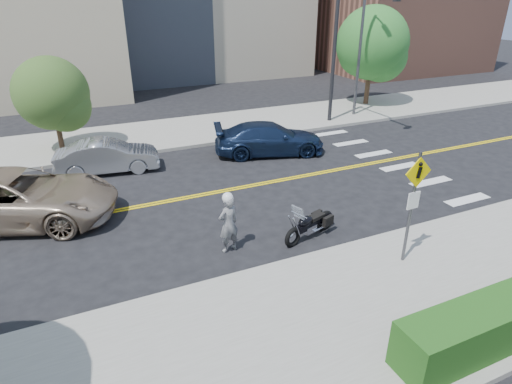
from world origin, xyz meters
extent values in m
plane|color=black|center=(0.00, 0.00, 0.00)|extent=(120.00, 120.00, 0.00)
cube|color=#9E9B91|center=(0.00, -7.50, 0.07)|extent=(60.00, 5.00, 0.15)
cube|color=#9E9B91|center=(0.00, 7.50, 0.07)|extent=(60.00, 5.00, 0.15)
cylinder|color=#4C4C51|center=(12.00, 6.50, 4.15)|extent=(0.16, 0.16, 8.00)
cylinder|color=black|center=(10.00, 6.00, 3.65)|extent=(0.20, 0.20, 7.00)
cylinder|color=#4C4C51|center=(4.20, -6.30, 1.65)|extent=(0.08, 0.08, 3.00)
cube|color=#F9D800|center=(4.20, -6.33, 2.65)|extent=(0.78, 0.03, 0.78)
cube|color=white|center=(4.20, -6.33, 1.90)|extent=(0.35, 0.03, 0.45)
imported|color=#B2B1B6|center=(0.29, -3.76, 0.84)|extent=(0.69, 0.54, 1.67)
sphere|color=white|center=(0.29, -3.76, 1.63)|extent=(0.30, 0.30, 0.30)
imported|color=tan|center=(-5.03, 0.50, 0.82)|extent=(6.51, 4.66, 1.65)
imported|color=#9C9EA3|center=(-1.99, 3.64, 0.65)|extent=(4.10, 1.93, 1.30)
imported|color=#182748|center=(4.79, 2.89, 0.70)|extent=(5.16, 3.19, 1.40)
cylinder|color=#382619|center=(-3.60, 6.76, 1.71)|extent=(0.22, 0.22, 3.43)
sphere|color=#33551A|center=(-3.60, 6.76, 2.67)|extent=(3.08, 3.08, 3.08)
cylinder|color=#382619|center=(14.27, 8.34, 2.43)|extent=(0.29, 0.29, 4.86)
sphere|color=#266F23|center=(14.27, 8.34, 3.79)|extent=(4.30, 4.30, 4.30)
camera|label=1|loc=(-3.23, -13.30, 6.54)|focal=30.00mm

